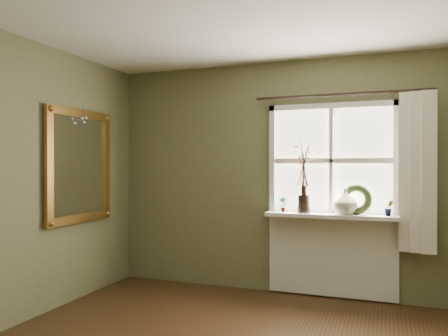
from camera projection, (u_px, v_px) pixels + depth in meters
wall_back at (283, 177)px, 4.95m from camera, size 4.00×0.10×2.60m
window_frame at (331, 161)px, 4.69m from camera, size 1.36×0.06×1.24m
window_sill at (330, 216)px, 4.60m from camera, size 1.36×0.26×0.04m
window_apron at (331, 255)px, 4.70m from camera, size 1.36×0.04×0.88m
dark_jug at (304, 204)px, 4.69m from camera, size 0.18×0.18×0.20m
cream_vase at (345, 201)px, 4.54m from camera, size 0.31×0.31×0.27m
wreath at (356, 203)px, 4.54m from camera, size 0.32×0.15×0.33m
potted_plant_left at (283, 204)px, 4.77m from camera, size 0.10×0.08×0.17m
potted_plant_right at (389, 208)px, 4.39m from camera, size 0.11×0.10×0.16m
curtain at (417, 172)px, 4.31m from camera, size 0.36×0.12×1.59m
curtain_rod at (341, 94)px, 4.60m from camera, size 1.84×0.03×0.03m
gilt_mirror at (80, 166)px, 4.65m from camera, size 0.10×1.01×1.20m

